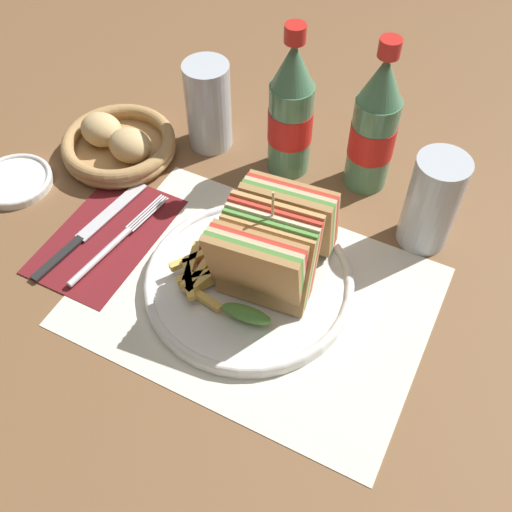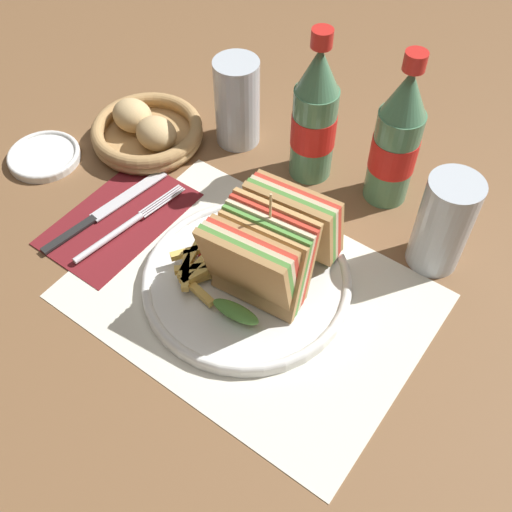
% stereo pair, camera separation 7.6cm
% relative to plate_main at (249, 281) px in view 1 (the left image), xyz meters
% --- Properties ---
extents(ground_plane, '(4.00, 4.00, 0.00)m').
position_rel_plate_main_xyz_m(ground_plane, '(0.01, 0.03, -0.01)').
color(ground_plane, brown).
extents(placemat, '(0.43, 0.32, 0.00)m').
position_rel_plate_main_xyz_m(placemat, '(0.01, -0.01, -0.01)').
color(placemat, silver).
rests_on(placemat, ground_plane).
extents(plate_main, '(0.27, 0.27, 0.02)m').
position_rel_plate_main_xyz_m(plate_main, '(0.00, 0.00, 0.00)').
color(plate_main, white).
rests_on(plate_main, ground_plane).
extents(club_sandwich, '(0.12, 0.18, 0.15)m').
position_rel_plate_main_xyz_m(club_sandwich, '(0.02, 0.02, 0.06)').
color(club_sandwich, tan).
rests_on(club_sandwich, plate_main).
extents(fries_pile, '(0.09, 0.09, 0.02)m').
position_rel_plate_main_xyz_m(fries_pile, '(-0.05, -0.03, 0.02)').
color(fries_pile, '#E0B756').
rests_on(fries_pile, plate_main).
extents(ketchup_blob, '(0.04, 0.03, 0.01)m').
position_rel_plate_main_xyz_m(ketchup_blob, '(-0.06, 0.00, 0.02)').
color(ketchup_blob, maroon).
rests_on(ketchup_blob, plate_main).
extents(napkin, '(0.13, 0.21, 0.00)m').
position_rel_plate_main_xyz_m(napkin, '(-0.22, -0.01, -0.01)').
color(napkin, maroon).
rests_on(napkin, ground_plane).
extents(fork, '(0.04, 0.19, 0.01)m').
position_rel_plate_main_xyz_m(fork, '(-0.19, -0.03, -0.00)').
color(fork, silver).
rests_on(fork, napkin).
extents(knife, '(0.04, 0.22, 0.00)m').
position_rel_plate_main_xyz_m(knife, '(-0.24, -0.02, -0.00)').
color(knife, black).
rests_on(knife, napkin).
extents(coke_bottle_near, '(0.06, 0.06, 0.23)m').
position_rel_plate_main_xyz_m(coke_bottle_near, '(-0.05, 0.23, 0.09)').
color(coke_bottle_near, '#4C7F5B').
rests_on(coke_bottle_near, ground_plane).
extents(coke_bottle_far, '(0.06, 0.06, 0.23)m').
position_rel_plate_main_xyz_m(coke_bottle_far, '(0.06, 0.25, 0.09)').
color(coke_bottle_far, '#4C7F5B').
rests_on(coke_bottle_far, ground_plane).
extents(glass_near, '(0.07, 0.07, 0.14)m').
position_rel_plate_main_xyz_m(glass_near, '(0.17, 0.18, 0.06)').
color(glass_near, silver).
rests_on(glass_near, ground_plane).
extents(glass_far, '(0.07, 0.07, 0.14)m').
position_rel_plate_main_xyz_m(glass_far, '(-0.18, 0.22, 0.05)').
color(glass_far, silver).
rests_on(glass_far, ground_plane).
extents(bread_basket, '(0.17, 0.17, 0.06)m').
position_rel_plate_main_xyz_m(bread_basket, '(-0.29, 0.13, 0.01)').
color(bread_basket, '#AD8451').
rests_on(bread_basket, ground_plane).
extents(side_saucer, '(0.11, 0.11, 0.01)m').
position_rel_plate_main_xyz_m(side_saucer, '(-0.40, 0.01, -0.00)').
color(side_saucer, white).
rests_on(side_saucer, ground_plane).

